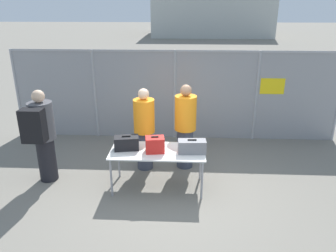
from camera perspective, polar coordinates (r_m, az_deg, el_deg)
ground_plane at (r=6.36m, az=0.28°, el=-11.33°), size 120.00×120.00×0.00m
fence_section at (r=8.42m, az=1.28°, el=5.67°), size 8.33×0.07×2.30m
inspection_table at (r=6.17m, az=-1.81°, el=-4.77°), size 1.77×0.84×0.78m
suitcase_black at (r=6.20m, az=-7.24°, el=-2.94°), size 0.49×0.33×0.28m
suitcase_red at (r=6.04m, az=-2.29°, el=-3.25°), size 0.38×0.30×0.31m
suitcase_grey at (r=6.03m, az=4.19°, el=-3.58°), size 0.52×0.26×0.27m
traveler_hooded at (r=6.72m, az=-21.13°, el=-1.22°), size 0.46×0.72×1.87m
security_worker_near at (r=6.85m, az=-4.14°, el=-0.43°), size 0.44×0.44×1.77m
security_worker_far at (r=6.90m, az=3.03°, el=0.03°), size 0.45×0.45×1.83m
utility_trailer at (r=10.94m, az=14.77°, el=4.09°), size 3.89×2.14×0.64m
distant_hangar at (r=39.70m, az=7.35°, el=19.68°), size 12.50×10.75×5.71m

